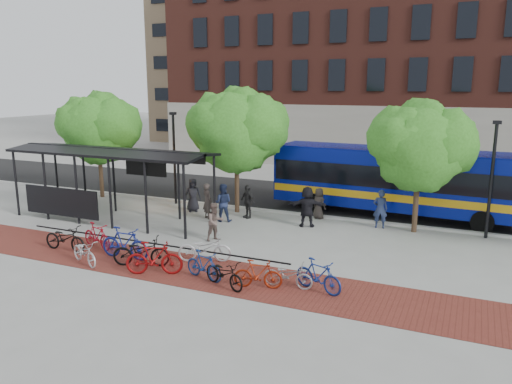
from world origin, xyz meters
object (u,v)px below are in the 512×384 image
at_px(bike_0, 65,238).
at_px(bike_9, 258,274).
at_px(pedestrian_5, 307,207).
at_px(bike_6, 205,248).
at_px(bus, 399,178).
at_px(pedestrian_6, 319,203).
at_px(bike_3, 125,243).
at_px(bike_8, 224,273).
at_px(bike_7, 204,265).
at_px(bike_11, 318,276).
at_px(tree_c, 422,143).
at_px(bus_shelter, 109,160).
at_px(pedestrian_0, 193,195).
at_px(lamp_post_right, 492,176).
at_px(pedestrian_4, 248,201).
at_px(pedestrian_7, 380,209).
at_px(bike_2, 85,252).
at_px(bike_1, 97,236).
at_px(bike_4, 141,252).
at_px(pedestrian_2, 223,203).
at_px(bike_10, 288,275).
at_px(lamp_post_left, 174,155).
at_px(bike_5, 154,258).
at_px(tree_b, 239,127).
at_px(tree_a, 100,126).

relative_size(bike_0, bike_9, 1.24).
bearing_deg(pedestrian_5, bike_6, 54.43).
xyz_separation_m(bus, pedestrian_6, (-3.54, -2.12, -1.19)).
distance_m(bike_3, bike_8, 4.85).
height_order(bike_7, bike_11, bike_11).
height_order(tree_c, bike_7, tree_c).
height_order(bus_shelter, tree_c, tree_c).
relative_size(bike_3, bike_9, 1.28).
bearing_deg(pedestrian_6, bike_7, 107.68).
distance_m(bus, pedestrian_0, 10.68).
height_order(bus_shelter, lamp_post_right, lamp_post_right).
bearing_deg(bike_7, pedestrian_4, 30.54).
relative_size(bike_3, pedestrian_7, 1.14).
distance_m(lamp_post_right, bike_3, 15.53).
bearing_deg(pedestrian_0, bike_2, -123.36).
relative_size(bike_1, bike_4, 0.84).
bearing_deg(pedestrian_4, bike_0, -94.04).
bearing_deg(bus, bike_6, -116.28).
xyz_separation_m(bike_1, pedestrian_2, (2.78, 5.77, 0.40)).
distance_m(bus_shelter, bike_11, 13.11).
distance_m(lamp_post_right, bus, 4.82).
bearing_deg(bike_10, lamp_post_left, 45.02).
relative_size(lamp_post_left, bike_0, 2.53).
relative_size(bike_1, bike_5, 0.88).
height_order(bike_2, pedestrian_2, pedestrian_2).
height_order(bike_7, pedestrian_6, pedestrian_6).
height_order(bike_5, bike_11, bike_5).
distance_m(bike_9, pedestrian_4, 8.92).
height_order(tree_c, bike_8, tree_c).
bearing_deg(bike_0, bike_10, -88.77).
relative_size(lamp_post_left, bike_1, 2.88).
relative_size(bike_1, bike_3, 0.85).
xyz_separation_m(bike_4, bike_5, (0.94, -0.52, 0.05)).
xyz_separation_m(bike_9, bike_10, (0.90, 0.44, -0.05)).
distance_m(bus, pedestrian_2, 9.00).
bearing_deg(bike_11, bus_shelter, 89.84).
bearing_deg(bike_4, bike_7, -114.15).
xyz_separation_m(tree_b, bike_6, (2.09, -7.35, -3.93)).
relative_size(tree_a, pedestrian_2, 3.29).
bearing_deg(bike_11, pedestrian_2, 67.23).
bearing_deg(bike_2, bike_9, -62.43).
distance_m(bike_6, pedestrian_7, 9.00).
xyz_separation_m(tree_b, pedestrian_4, (0.91, -0.90, -3.61)).
xyz_separation_m(bike_2, bike_11, (8.73, 1.11, 0.07)).
height_order(bike_1, pedestrian_6, pedestrian_6).
bearing_deg(bike_6, bike_0, 79.28).
xyz_separation_m(bus_shelter, pedestrian_6, (9.45, 4.28, -2.22)).
bearing_deg(bike_11, lamp_post_right, -10.43).
bearing_deg(bike_9, bike_8, 94.28).
relative_size(tree_c, lamp_post_right, 1.16).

